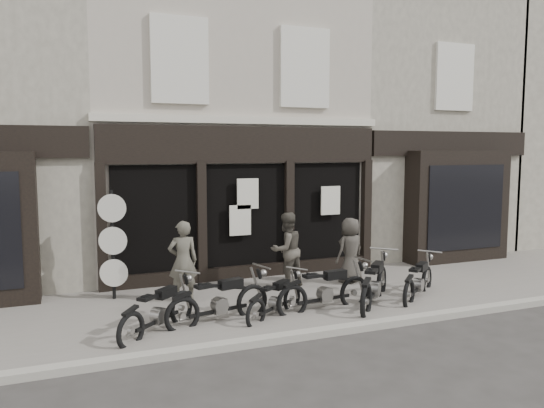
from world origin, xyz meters
name	(u,v)px	position (x,y,z in m)	size (l,w,h in m)	color
ground_plane	(294,316)	(0.00, 0.00, 0.00)	(90.00, 90.00, 0.00)	#2D2B28
pavement	(277,301)	(0.00, 0.90, 0.06)	(30.00, 4.20, 0.12)	#67625B
kerb	(322,332)	(0.00, -1.25, 0.07)	(30.00, 0.25, 0.13)	gray
central_building	(213,124)	(0.00, 5.95, 4.08)	(7.30, 6.22, 8.34)	#A49A8C
neighbour_right	(394,128)	(6.35, 5.90, 4.04)	(5.60, 6.73, 8.34)	#A09A87
motorcycle_0	(159,314)	(-2.73, -0.19, 0.40)	(1.70, 1.60, 1.01)	black
motorcycle_1	(220,304)	(-1.56, -0.07, 0.42)	(2.18, 0.85, 1.06)	black
motorcycle_2	(275,302)	(-0.45, -0.13, 0.36)	(1.64, 1.27, 0.90)	black
motorcycle_3	(325,294)	(0.65, -0.13, 0.42)	(2.21, 0.60, 1.06)	black
motorcycle_4	(375,287)	(1.79, -0.17, 0.44)	(1.81, 1.86, 1.12)	black
motorcycle_5	(419,284)	(2.97, -0.10, 0.39)	(1.76, 1.46, 0.99)	black
man_left	(183,261)	(-1.92, 1.47, 0.98)	(0.63, 0.41, 1.72)	#4D4A3F
man_centre	(286,250)	(0.59, 1.76, 1.00)	(0.85, 0.66, 1.76)	#433F36
man_right	(350,250)	(2.17, 1.52, 0.91)	(0.77, 0.50, 1.58)	#37342E
advert_sign_post	(113,249)	(-3.29, 2.14, 1.21)	(0.59, 0.39, 2.48)	black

